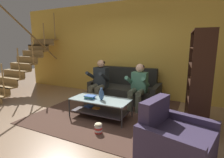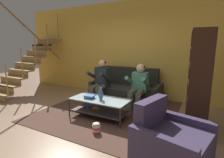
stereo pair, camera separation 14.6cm
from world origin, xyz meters
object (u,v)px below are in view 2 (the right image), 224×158
object	(u,v)px
armchair	(171,142)
popcorn_tub	(96,128)
coffee_table	(100,105)
book_stack	(89,97)
person_seated_right	(139,85)
couch	(126,90)
person_seated_left	(100,80)
vase	(101,94)
bookshelf	(200,86)

from	to	relation	value
armchair	popcorn_tub	distance (m)	1.35
coffee_table	book_stack	distance (m)	0.29
person_seated_right	coffee_table	world-z (taller)	person_seated_right
coffee_table	book_stack	world-z (taller)	book_stack
book_stack	popcorn_tub	world-z (taller)	book_stack
book_stack	popcorn_tub	size ratio (longest dim) A/B	1.19
couch	person_seated_left	size ratio (longest dim) A/B	1.66
couch	book_stack	bearing A→B (deg)	-98.55
person_seated_left	armchair	bearing A→B (deg)	-38.08
couch	popcorn_tub	distance (m)	2.11
couch	person_seated_left	xyz separation A→B (m)	(-0.56, -0.52, 0.34)
person_seated_right	armchair	size ratio (longest dim) A/B	1.06
person_seated_right	popcorn_tub	bearing A→B (deg)	-98.81
couch	vase	bearing A→B (deg)	-87.97
vase	coffee_table	bearing A→B (deg)	142.28
bookshelf	popcorn_tub	size ratio (longest dim) A/B	9.26
coffee_table	vase	distance (m)	0.28
person_seated_left	bookshelf	size ratio (longest dim) A/B	0.65
person_seated_left	coffee_table	world-z (taller)	person_seated_left
vase	book_stack	world-z (taller)	vase
vase	popcorn_tub	distance (m)	0.79
couch	armchair	distance (m)	2.79
person_seated_right	armchair	bearing A→B (deg)	-57.75
person_seated_right	book_stack	xyz separation A→B (m)	(-0.79, -0.98, -0.15)
couch	popcorn_tub	xyz separation A→B (m)	(0.32, -2.07, -0.20)
coffee_table	book_stack	bearing A→B (deg)	-158.70
bookshelf	person_seated_right	bearing A→B (deg)	161.56
bookshelf	vase	bearing A→B (deg)	-165.10
coffee_table	bookshelf	distance (m)	2.06
coffee_table	armchair	size ratio (longest dim) A/B	1.22
book_stack	popcorn_tub	xyz separation A→B (m)	(0.55, -0.57, -0.36)
person_seated_left	couch	bearing A→B (deg)	43.18
armchair	popcorn_tub	xyz separation A→B (m)	(-1.33, 0.18, -0.18)
couch	person_seated_left	bearing A→B (deg)	-136.82
couch	vase	size ratio (longest dim) A/B	7.42
person_seated_left	vase	size ratio (longest dim) A/B	4.47
vase	book_stack	size ratio (longest dim) A/B	1.12
vase	armchair	bearing A→B (deg)	-25.92
vase	book_stack	xyz separation A→B (m)	(-0.28, -0.03, -0.09)
book_stack	bookshelf	distance (m)	2.23
person_seated_left	vase	bearing A→B (deg)	-57.32
couch	person_seated_right	xyz separation A→B (m)	(0.56, -0.53, 0.32)
person_seated_left	book_stack	bearing A→B (deg)	-71.25
vase	armchair	xyz separation A→B (m)	(1.59, -0.77, -0.27)
popcorn_tub	bookshelf	bearing A→B (deg)	34.33
armchair	vase	bearing A→B (deg)	154.08
person_seated_right	book_stack	world-z (taller)	person_seated_right
couch	person_seated_left	distance (m)	0.84
couch	bookshelf	xyz separation A→B (m)	(1.92, -0.98, 0.53)
bookshelf	armchair	world-z (taller)	bookshelf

